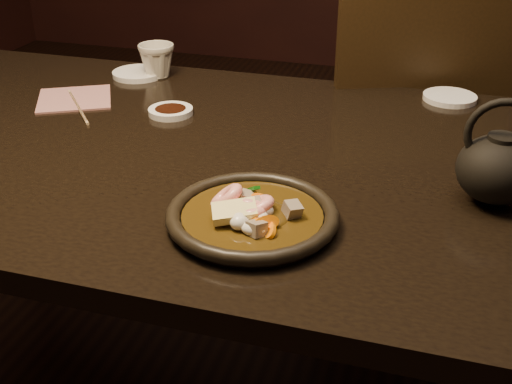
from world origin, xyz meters
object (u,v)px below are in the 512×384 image
(plate, at_px, (252,216))
(tea_cup, at_px, (157,60))
(teapot, at_px, (498,166))
(chair, at_px, (398,151))
(table, at_px, (212,184))

(plate, xyz_separation_m, tea_cup, (-0.42, 0.60, 0.03))
(teapot, bearing_deg, plate, -154.92)
(teapot, bearing_deg, chair, 103.60)
(tea_cup, bearing_deg, plate, -54.74)
(tea_cup, distance_m, teapot, 0.87)
(table, height_order, teapot, teapot)
(plate, relative_size, teapot, 1.53)
(table, xyz_separation_m, chair, (0.31, 0.61, -0.16))
(table, xyz_separation_m, teapot, (0.50, -0.07, 0.14))
(tea_cup, xyz_separation_m, teapot, (0.76, -0.43, 0.02))
(tea_cup, height_order, teapot, teapot)
(table, bearing_deg, chair, 62.88)
(table, relative_size, chair, 1.68)
(chair, xyz_separation_m, tea_cup, (-0.58, -0.25, 0.27))
(chair, xyz_separation_m, teapot, (0.19, -0.68, 0.29))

